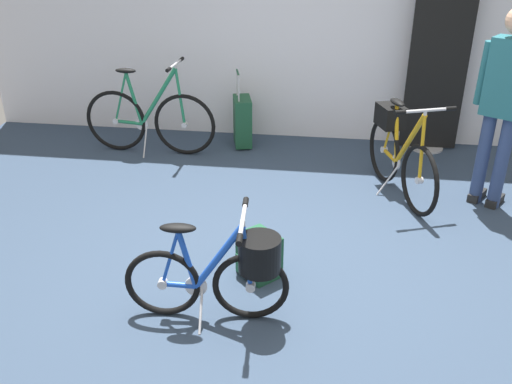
# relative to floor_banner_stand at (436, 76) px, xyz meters

# --- Properties ---
(ground_plane) EXTENTS (7.31, 7.31, 0.00)m
(ground_plane) POSITION_rel_floor_banner_stand_xyz_m (-1.41, -2.56, -0.80)
(ground_plane) COLOR #2D3D51
(back_wall) EXTENTS (7.31, 0.10, 2.88)m
(back_wall) POSITION_rel_floor_banner_stand_xyz_m (-1.41, 0.23, 0.63)
(back_wall) COLOR silver
(back_wall) RESTS_ON ground_plane
(floor_banner_stand) EXTENTS (0.60, 0.36, 1.78)m
(floor_banner_stand) POSITION_rel_floor_banner_stand_xyz_m (0.00, 0.00, 0.00)
(floor_banner_stand) COLOR #B7B7BC
(floor_banner_stand) RESTS_ON ground_plane
(folding_bike_foreground) EXTENTS (1.02, 0.53, 0.73)m
(folding_bike_foreground) POSITION_rel_floor_banner_stand_xyz_m (-1.63, -3.13, -0.44)
(folding_bike_foreground) COLOR black
(folding_bike_foreground) RESTS_ON ground_plane
(display_bike_left) EXTENTS (0.61, 1.25, 0.92)m
(display_bike_left) POSITION_rel_floor_banner_stand_xyz_m (-0.44, -1.15, -0.38)
(display_bike_left) COLOR black
(display_bike_left) RESTS_ON ground_plane
(display_bike_right) EXTENTS (1.42, 0.53, 0.99)m
(display_bike_right) POSITION_rel_floor_banner_stand_xyz_m (-2.96, -0.52, -0.43)
(display_bike_right) COLOR black
(display_bike_right) RESTS_ON ground_plane
(visitor_near_wall) EXTENTS (0.45, 0.38, 1.69)m
(visitor_near_wall) POSITION_rel_floor_banner_stand_xyz_m (0.33, -1.28, 0.16)
(visitor_near_wall) COLOR navy
(visitor_near_wall) RESTS_ON ground_plane
(rolling_suitcase) EXTENTS (0.26, 0.39, 0.83)m
(rolling_suitcase) POSITION_rel_floor_banner_stand_xyz_m (-2.02, -0.19, -0.52)
(rolling_suitcase) COLOR #19472D
(rolling_suitcase) RESTS_ON ground_plane
(backpack_on_floor) EXTENTS (0.34, 0.34, 0.32)m
(backpack_on_floor) POSITION_rel_floor_banner_stand_xyz_m (-1.50, -2.65, -0.65)
(backpack_on_floor) COLOR #19472D
(backpack_on_floor) RESTS_ON ground_plane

